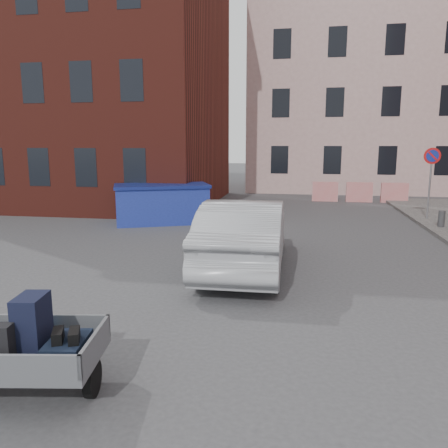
# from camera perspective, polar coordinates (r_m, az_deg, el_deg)

# --- Properties ---
(ground) EXTENTS (120.00, 120.00, 0.00)m
(ground) POSITION_cam_1_polar(r_m,az_deg,el_deg) (8.47, 1.03, -9.58)
(ground) COLOR #38383A
(ground) RESTS_ON ground
(building_brick) EXTENTS (12.00, 10.00, 14.00)m
(building_brick) POSITION_cam_1_polar(r_m,az_deg,el_deg) (23.60, -16.99, 19.97)
(building_brick) COLOR #591E16
(building_brick) RESTS_ON ground
(building_pink) EXTENTS (16.00, 8.00, 14.00)m
(building_pink) POSITION_cam_1_polar(r_m,az_deg,el_deg) (30.53, 19.76, 17.52)
(building_pink) COLOR tan
(building_pink) RESTS_ON ground
(far_building) EXTENTS (6.00, 6.00, 8.00)m
(far_building) POSITION_cam_1_polar(r_m,az_deg,el_deg) (36.66, -26.00, 11.08)
(far_building) COLOR maroon
(far_building) RESTS_ON ground
(no_parking_sign) EXTENTS (0.60, 0.09, 2.65)m
(no_parking_sign) POSITION_cam_1_polar(r_m,az_deg,el_deg) (18.02, 25.44, 6.59)
(no_parking_sign) COLOR gray
(no_parking_sign) RESTS_ON sidewalk
(barriers) EXTENTS (4.70, 0.18, 1.00)m
(barriers) POSITION_cam_1_polar(r_m,az_deg,el_deg) (23.19, 17.27, 3.99)
(barriers) COLOR red
(barriers) RESTS_ON ground
(trailer) EXTENTS (1.75, 1.91, 1.20)m
(trailer) POSITION_cam_1_polar(r_m,az_deg,el_deg) (5.66, -24.36, -14.39)
(trailer) COLOR black
(trailer) RESTS_ON ground
(dumpster) EXTENTS (3.84, 2.96, 1.44)m
(dumpster) POSITION_cam_1_polar(r_m,az_deg,el_deg) (16.41, -8.10, 2.68)
(dumpster) COLOR #21329F
(dumpster) RESTS_ON ground
(silver_car) EXTENTS (1.85, 5.03, 1.65)m
(silver_car) POSITION_cam_1_polar(r_m,az_deg,el_deg) (10.15, 2.75, -1.40)
(silver_car) COLOR #9EA0A5
(silver_car) RESTS_ON ground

